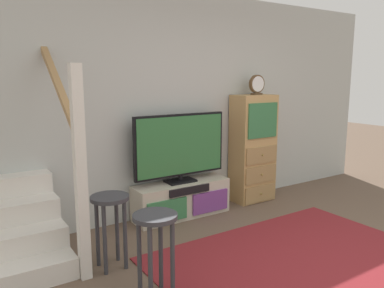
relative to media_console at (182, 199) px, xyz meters
The scene contains 9 objects.
back_wall 1.20m from the media_console, 41.71° to the left, with size 6.40×0.12×2.70m, color #B2B7B2.
area_rug 1.63m from the media_console, 79.33° to the right, with size 2.60×1.80×0.01m, color maroon.
media_console is the anchor object (origin of this frame).
television 0.66m from the media_console, 90.00° to the left, with size 1.21×0.22×0.83m.
side_cabinet 1.26m from the media_console, ahead, with size 0.58×0.38×1.45m.
desk_clock 1.80m from the media_console, ahead, with size 0.24×0.08×0.26m.
staircase 1.94m from the media_console, behind, with size 1.00×1.36×2.20m.
bar_stool_near 1.79m from the media_console, 127.96° to the right, with size 0.34×0.34×0.68m.
bar_stool_far 1.43m from the media_console, 148.13° to the right, with size 0.34×0.34×0.67m.
Camera 1 is at (-2.63, -1.62, 1.70)m, focal length 35.69 mm.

